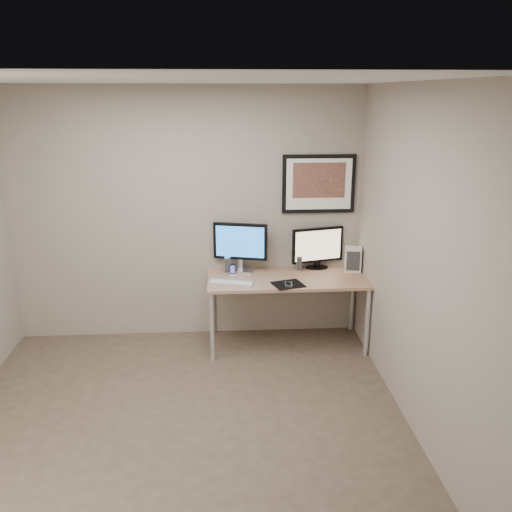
% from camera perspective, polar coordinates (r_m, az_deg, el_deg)
% --- Properties ---
extents(floor, '(3.60, 3.60, 0.00)m').
position_cam_1_polar(floor, '(4.55, -7.85, -16.92)').
color(floor, '#47392C').
rests_on(floor, ground).
extents(room, '(3.60, 3.60, 3.60)m').
position_cam_1_polar(room, '(4.33, -8.32, 5.00)').
color(room, white).
rests_on(room, ground).
extents(desk, '(1.60, 0.70, 0.73)m').
position_cam_1_polar(desk, '(5.49, 3.29, -2.92)').
color(desk, '#906045').
rests_on(desk, floor).
extents(framed_art, '(0.75, 0.04, 0.60)m').
position_cam_1_polar(framed_art, '(5.62, 6.62, 7.56)').
color(framed_art, black).
rests_on(framed_art, room).
extents(monitor_large, '(0.55, 0.24, 0.51)m').
position_cam_1_polar(monitor_large, '(5.57, -1.66, 1.17)').
color(monitor_large, '#B9B9BF').
rests_on(monitor_large, desk).
extents(monitor_tv, '(0.55, 0.19, 0.44)m').
position_cam_1_polar(monitor_tv, '(5.71, 6.49, 0.96)').
color(monitor_tv, black).
rests_on(monitor_tv, desk).
extents(speaker_left, '(0.07, 0.07, 0.17)m').
position_cam_1_polar(speaker_left, '(5.58, -3.03, -0.94)').
color(speaker_left, '#B9B9BF').
rests_on(speaker_left, desk).
extents(speaker_right, '(0.07, 0.07, 0.16)m').
position_cam_1_polar(speaker_right, '(5.66, 4.55, -0.77)').
color(speaker_right, '#B9B9BF').
rests_on(speaker_right, desk).
extents(phone_dock, '(0.07, 0.07, 0.12)m').
position_cam_1_polar(phone_dock, '(5.51, -2.51, -1.46)').
color(phone_dock, black).
rests_on(phone_dock, desk).
extents(keyboard, '(0.46, 0.24, 0.02)m').
position_cam_1_polar(keyboard, '(5.30, -2.64, -2.79)').
color(keyboard, '#BDBCC1').
rests_on(keyboard, desk).
extents(mousepad, '(0.35, 0.33, 0.00)m').
position_cam_1_polar(mousepad, '(5.27, 3.40, -3.01)').
color(mousepad, black).
rests_on(mousepad, desk).
extents(mouse, '(0.07, 0.12, 0.04)m').
position_cam_1_polar(mouse, '(5.23, 3.45, -2.91)').
color(mouse, black).
rests_on(mouse, mousepad).
extents(fan_unit, '(0.19, 0.16, 0.26)m').
position_cam_1_polar(fan_unit, '(5.71, 10.18, -0.33)').
color(fan_unit, silver).
rests_on(fan_unit, desk).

